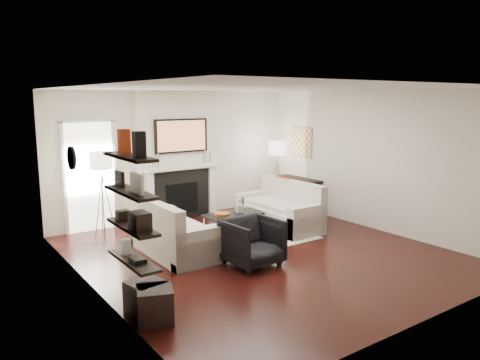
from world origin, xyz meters
TOP-DOWN VIEW (x-y plane):
  - room_envelope at (0.00, 0.00)m, footprint 6.00×6.00m
  - chimney_breast at (0.00, 2.88)m, footprint 1.80×0.25m
  - fireplace_surround at (0.00, 2.74)m, footprint 1.30×0.02m
  - firebox at (0.00, 2.73)m, footprint 0.75×0.02m
  - mantel_pilaster_l at (-0.72, 2.71)m, footprint 0.12×0.08m
  - mantel_pilaster_r at (0.72, 2.71)m, footprint 0.12×0.08m
  - mantel_shelf at (0.00, 2.69)m, footprint 1.70×0.18m
  - tv_body at (0.00, 2.71)m, footprint 1.20×0.06m
  - tv_screen at (0.00, 2.68)m, footprint 1.10×0.00m
  - candlestick_l_tall at (-0.55, 2.70)m, footprint 0.04×0.04m
  - candlestick_l_short at (-0.68, 2.70)m, footprint 0.04×0.04m
  - candlestick_r_tall at (0.55, 2.70)m, footprint 0.04×0.04m
  - candlestick_r_short at (0.68, 2.70)m, footprint 0.04×0.04m
  - hallway_panel at (-1.85, 2.98)m, footprint 0.90×0.02m
  - door_trim_l at (-2.33, 2.96)m, footprint 0.06×0.06m
  - door_trim_r at (-1.37, 2.96)m, footprint 0.06×0.06m
  - door_trim_top at (-1.85, 2.96)m, footprint 1.02×0.06m
  - rug at (0.16, 1.00)m, footprint 2.60×2.00m
  - loveseat_left_base at (-1.17, 0.84)m, footprint 0.85×1.80m
  - loveseat_left_back at (-1.51, 0.84)m, footprint 0.18×1.80m
  - loveseat_left_arm_n at (-1.17, 0.03)m, footprint 0.85×0.18m
  - loveseat_left_arm_s at (-1.17, 1.65)m, footprint 0.85×0.18m
  - loveseat_left_cushion at (-1.12, 0.84)m, footprint 0.63×1.44m
  - pillow_left_orange at (-1.51, 1.14)m, footprint 0.10×0.42m
  - pillow_left_charcoal at (-1.51, 0.54)m, footprint 0.10×0.40m
  - loveseat_right_base at (1.25, 1.02)m, footprint 0.85×1.80m
  - loveseat_right_back at (1.58, 1.02)m, footprint 0.18×1.80m
  - loveseat_right_arm_n at (1.25, 0.21)m, footprint 0.85×0.18m
  - loveseat_right_arm_s at (1.25, 1.83)m, footprint 0.85×0.18m
  - loveseat_right_cushion at (1.20, 1.02)m, footprint 0.63×1.44m
  - pillow_right_orange at (1.58, 1.32)m, footprint 0.10×0.42m
  - pillow_right_charcoal at (1.58, 0.72)m, footprint 0.10×0.40m
  - coffee_table at (0.20, 1.12)m, footprint 1.10×0.55m
  - coffee_leg_nw at (-0.30, 0.90)m, footprint 0.02×0.02m
  - coffee_leg_ne at (0.70, 0.90)m, footprint 0.02×0.02m
  - coffee_leg_sw at (-0.30, 1.34)m, footprint 0.02×0.02m
  - coffee_leg_se at (0.70, 1.34)m, footprint 0.02×0.02m
  - hurricane_glass at (0.35, 1.12)m, footprint 0.18×0.18m
  - hurricane_candle at (0.35, 1.12)m, footprint 0.11×0.11m
  - copper_bowl at (-0.05, 1.12)m, footprint 0.29×0.29m
  - armchair at (-0.44, -0.36)m, footprint 0.81×0.77m
  - lamp_left_post at (-1.85, 2.28)m, footprint 0.02×0.02m
  - lamp_left_shade at (-1.85, 2.28)m, footprint 0.40×0.40m
  - lamp_left_leg_a at (-1.74, 2.28)m, footprint 0.25×0.02m
  - lamp_left_leg_b at (-1.91, 2.37)m, footprint 0.14×0.22m
  - lamp_left_leg_c at (-1.91, 2.18)m, footprint 0.14×0.22m
  - lamp_right_post at (2.05, 2.07)m, footprint 0.02×0.02m
  - lamp_right_shade at (2.05, 2.07)m, footprint 0.40×0.40m
  - lamp_right_leg_a at (2.16, 2.07)m, footprint 0.25×0.02m
  - lamp_right_leg_b at (2.00, 2.16)m, footprint 0.14×0.22m
  - lamp_right_leg_c at (1.99, 1.97)m, footprint 0.14×0.22m
  - console_top at (2.57, 1.92)m, footprint 0.35×1.20m
  - console_leg_n at (2.57, 1.37)m, footprint 0.30×0.04m
  - console_leg_s at (2.57, 2.47)m, footprint 0.30×0.04m
  - wall_art at (2.73, 2.05)m, footprint 0.03×0.70m
  - shelf_bottom at (-2.62, -1.00)m, footprint 0.25×1.00m
  - shelf_lower at (-2.62, -1.00)m, footprint 0.25×1.00m
  - shelf_upper at (-2.62, -1.00)m, footprint 0.25×1.00m
  - shelf_top at (-2.62, -1.00)m, footprint 0.25×1.00m
  - decor_magfile_a at (-2.62, -1.29)m, footprint 0.12×0.10m
  - decor_magfile_b at (-2.62, -0.86)m, footprint 0.12×0.10m
  - decor_frame_a at (-2.62, -1.19)m, footprint 0.04×0.30m
  - decor_frame_b at (-2.62, -0.67)m, footprint 0.04×0.22m
  - decor_wine_rack at (-2.62, -1.23)m, footprint 0.18×0.25m
  - decor_box_small at (-2.62, -0.73)m, footprint 0.15×0.12m
  - decor_books at (-2.62, -1.13)m, footprint 0.14×0.20m
  - decor_box_tall at (-2.62, -0.78)m, footprint 0.10×0.10m
  - clock_rim at (-2.73, 0.90)m, footprint 0.04×0.34m
  - clock_face at (-2.71, 0.90)m, footprint 0.01×0.29m
  - ottoman_near at (-2.47, -0.97)m, footprint 0.46×0.46m
  - ottoman_far at (-2.47, -1.22)m, footprint 0.52×0.52m

SIDE VIEW (x-z plane):
  - rug at x=0.16m, z-range 0.00..0.01m
  - coffee_leg_nw at x=-0.30m, z-range 0.00..0.38m
  - coffee_leg_ne at x=0.70m, z-range 0.00..0.38m
  - coffee_leg_sw at x=-0.30m, z-range 0.00..0.38m
  - coffee_leg_se at x=0.70m, z-range 0.00..0.38m
  - ottoman_near at x=-2.47m, z-range 0.00..0.40m
  - ottoman_far at x=-2.47m, z-range 0.00..0.40m
  - loveseat_left_base at x=-1.17m, z-range 0.00..0.42m
  - loveseat_right_base at x=1.25m, z-range 0.00..0.42m
  - loveseat_left_arm_n at x=-1.17m, z-range 0.00..0.60m
  - loveseat_left_arm_s at x=-1.17m, z-range 0.00..0.60m
  - loveseat_right_arm_n at x=1.25m, z-range 0.00..0.60m
  - loveseat_right_arm_s at x=1.25m, z-range 0.00..0.60m
  - console_leg_n at x=2.57m, z-range 0.00..0.71m
  - console_leg_s at x=2.57m, z-range 0.00..0.71m
  - armchair at x=-0.44m, z-range 0.00..0.80m
  - coffee_table at x=0.20m, z-range 0.38..0.42m
  - copper_bowl at x=-0.05m, z-range 0.42..0.47m
  - firebox at x=0.00m, z-range 0.12..0.78m
  - loveseat_left_cushion at x=-1.12m, z-range 0.42..0.52m
  - loveseat_right_cushion at x=1.20m, z-range 0.42..0.52m
  - hurricane_candle at x=0.35m, z-range 0.41..0.58m
  - fireplace_surround at x=0.00m, z-range 0.00..1.04m
  - loveseat_left_back at x=-1.51m, z-range 0.13..0.93m
  - loveseat_right_back at x=1.58m, z-range 0.13..0.93m
  - mantel_pilaster_l at x=-0.72m, z-range 0.00..1.10m
  - mantel_pilaster_r at x=0.72m, z-range 0.00..1.10m
  - hurricane_glass at x=0.35m, z-range 0.40..0.72m
  - lamp_left_leg_a at x=-1.74m, z-range -0.02..1.22m
  - lamp_left_leg_b at x=-1.91m, z-range -0.02..1.22m
  - lamp_left_leg_c at x=-1.91m, z-range -0.02..1.22m
  - lamp_right_leg_a at x=2.16m, z-range -0.02..1.22m
  - lamp_right_leg_b at x=2.00m, z-range -0.02..1.22m
  - lamp_right_leg_c at x=1.99m, z-range -0.02..1.22m
  - lamp_left_post at x=-1.85m, z-range 0.00..1.20m
  - lamp_right_post at x=2.05m, z-range 0.00..1.20m
  - shelf_bottom at x=-2.62m, z-range 0.68..0.72m
  - pillow_left_charcoal at x=-1.51m, z-range 0.52..0.92m
  - pillow_right_charcoal at x=1.58m, z-range 0.52..0.92m
  - pillow_left_orange at x=-1.51m, z-range 0.52..0.94m
  - pillow_right_orange at x=1.58m, z-range 0.52..0.94m
  - console_top at x=2.57m, z-range 0.71..0.75m
  - decor_books at x=-2.62m, z-range 0.72..0.77m
  - decor_box_tall at x=-2.62m, z-range 0.72..0.90m
  - door_trim_l at x=-2.33m, z-range -0.03..2.13m
  - door_trim_r at x=-1.37m, z-range -0.03..2.13m
  - hallway_panel at x=-1.85m, z-range 0.00..2.10m
  - shelf_lower at x=-2.62m, z-range 1.08..1.12m
  - mantel_shelf at x=0.00m, z-range 1.09..1.16m
  - decor_box_small at x=-2.62m, z-range 1.12..1.24m
  - decor_wine_rack at x=-2.62m, z-range 1.12..1.32m
  - candlestick_l_short at x=-0.68m, z-range 1.15..1.40m
  - candlestick_r_short at x=0.68m, z-range 1.15..1.40m
  - candlestick_l_tall at x=-0.55m, z-range 1.16..1.45m
  - candlestick_r_tall at x=0.55m, z-range 1.16..1.45m
  - room_envelope at x=0.00m, z-range -1.65..4.35m
  - chimney_breast at x=0.00m, z-range 0.00..2.70m
  - lamp_left_shade at x=-1.85m, z-range 1.30..1.60m
  - lamp_right_shade at x=2.05m, z-range 1.30..1.60m
  - shelf_upper at x=-2.62m, z-range 1.48..1.52m
  - wall_art at x=2.73m, z-range 1.20..1.90m
  - decor_frame_b at x=-2.62m, z-range 1.52..1.70m
  - decor_frame_a at x=-2.62m, z-range 1.52..1.74m
  - clock_rim at x=-2.73m, z-range 1.53..1.87m
  - clock_face at x=-2.71m, z-range 1.55..1.84m
  - tv_screen at x=0.00m, z-range 1.47..2.09m
  - tv_body at x=0.00m, z-range 1.43..2.13m
  - shelf_top at x=-2.62m, z-range 1.88..1.92m
  - decor_magfile_a at x=-2.62m, z-range 1.92..2.20m
  - decor_magfile_b at x=-2.62m, z-range 1.92..2.20m
  - door_trim_top at x=-1.85m, z-range 2.10..2.16m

